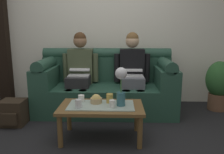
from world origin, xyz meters
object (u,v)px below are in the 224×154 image
Objects in this scene: flower_vase at (121,83)px; potted_plant at (219,83)px; coffee_table at (101,110)px; person_left at (80,69)px; cup_far_left at (112,104)px; cup_near_left at (79,104)px; couch at (106,87)px; person_right at (132,69)px; cup_near_right at (110,98)px; backpack_left at (13,113)px; snack_bowl at (96,100)px; cup_far_center at (81,98)px.

potted_plant is at bearing 34.68° from flower_vase.
person_left is at bearing 112.48° from coffee_table.
cup_near_left is at bearing -176.05° from cup_far_left.
couch is 0.50m from person_right.
person_left reaches higher than cup_far_left.
coffee_table is (-0.41, -0.98, -0.31)m from person_right.
cup_near_right reaches higher than coffee_table.
couch is 1.70× the size of person_right.
backpack_left is 0.43× the size of potted_plant.
cup_near_left is at bearing -136.26° from snack_bowl.
potted_plant reaches higher than cup_near_right.
cup_near_right is 1.37× the size of cup_far_center.
snack_bowl is 2.08m from potted_plant.
cup_near_right is at bearing 29.38° from cup_near_left.
cup_far_center is at bearing 162.70° from snack_bowl.
cup_near_right is 0.17m from cup_far_left.
couch is at bearing 0.39° from person_left.
cup_far_left is 0.10× the size of potted_plant.
potted_plant is at bearing 29.95° from cup_near_left.
person_left is at bearing -179.61° from couch.
couch is at bearing 95.97° from cup_near_right.
coffee_table is 11.74× the size of cup_far_left.
backpack_left is (-0.96, 0.24, -0.28)m from cup_far_center.
couch is at bearing 86.11° from snack_bowl.
person_left is 1.57× the size of potted_plant.
backpack_left is at bearing -141.99° from person_left.
backpack_left is (-0.97, 0.46, -0.29)m from cup_near_left.
coffee_table is at bearing 146.89° from cup_far_left.
person_right reaches higher than snack_bowl.
person_left is 1.13m from backpack_left.
coffee_table is at bearing -16.49° from backpack_left.
cup_near_left is at bearing -150.62° from cup_near_right.
person_left reaches higher than couch.
cup_near_left is at bearing -155.67° from coffee_table.
coffee_table is 1.22× the size of potted_plant.
snack_bowl is at bearing -151.65° from potted_plant.
person_right is 1.02m from flower_vase.
snack_bowl is 1.21m from backpack_left.
snack_bowl is (0.34, -0.92, -0.21)m from person_left.
snack_bowl is at bearing 142.90° from cup_far_left.
person_right reaches higher than cup_far_center.
flower_vase is (0.22, -0.02, 0.32)m from coffee_table.
couch is 1.70× the size of person_left.
cup_far_center is 0.10× the size of potted_plant.
potted_plant is (1.77, 0.07, 0.06)m from couch.
flower_vase reaches higher than cup_near_right.
cup_near_left is (-0.65, -1.09, -0.20)m from person_right.
backpack_left is (-1.20, 0.36, -0.18)m from coffee_table.
cup_far_center is at bearing 151.73° from cup_far_left.
cup_far_center is at bearing 154.41° from coffee_table.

